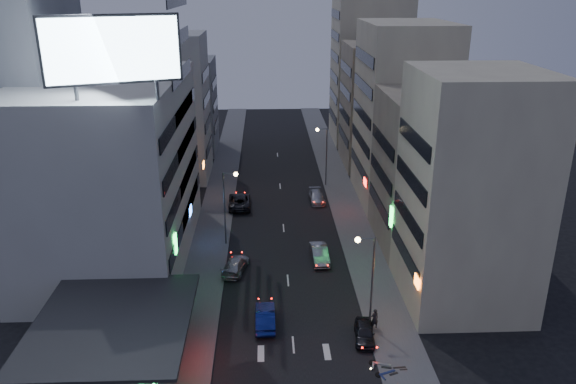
{
  "coord_description": "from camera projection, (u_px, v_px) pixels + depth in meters",
  "views": [
    {
      "loc": [
        -1.92,
        -32.43,
        26.34
      ],
      "look_at": [
        0.29,
        20.74,
        6.37
      ],
      "focal_mm": 35.0,
      "sensor_mm": 36.0,
      "label": 1
    }
  ],
  "objects": [
    {
      "name": "street_lamp_right_far",
      "position": [
        324.0,
        148.0,
        75.43
      ],
      "size": [
        1.6,
        0.44,
        8.02
      ],
      "color": "#595B60",
      "rests_on": "sidewalk_right"
    },
    {
      "name": "billboard",
      "position": [
        112.0,
        50.0,
        40.88
      ],
      "size": [
        9.52,
        3.75,
        6.2
      ],
      "rotation": [
        0.0,
        0.0,
        0.35
      ],
      "color": "#595B60",
      "rests_on": "white_building"
    },
    {
      "name": "white_building",
      "position": [
        111.0,
        172.0,
        54.55
      ],
      "size": [
        14.0,
        24.0,
        18.0
      ],
      "primitive_type": "cube",
      "color": "#AFAFAA",
      "rests_on": "ground"
    },
    {
      "name": "parked_car_right_mid",
      "position": [
        320.0,
        254.0,
        56.25
      ],
      "size": [
        1.82,
        4.63,
        1.5
      ],
      "primitive_type": "imported",
      "rotation": [
        0.0,
        0.0,
        0.05
      ],
      "color": "#94979B",
      "rests_on": "ground"
    },
    {
      "name": "sidewalk_left",
      "position": [
        216.0,
        215.0,
        67.4
      ],
      "size": [
        4.0,
        120.0,
        0.12
      ],
      "primitive_type": "cube",
      "color": "#4C4C4F",
      "rests_on": "ground"
    },
    {
      "name": "parked_car_left",
      "position": [
        240.0,
        201.0,
        69.74
      ],
      "size": [
        2.88,
        5.89,
        1.61
      ],
      "primitive_type": "imported",
      "rotation": [
        0.0,
        0.0,
        3.18
      ],
      "color": "black",
      "rests_on": "ground"
    },
    {
      "name": "street_lamp_right_near",
      "position": [
        368.0,
        269.0,
        43.63
      ],
      "size": [
        1.6,
        0.44,
        8.02
      ],
      "color": "#595B60",
      "rests_on": "sidewalk_right"
    },
    {
      "name": "shophouse_mid",
      "position": [
        434.0,
        171.0,
        58.04
      ],
      "size": [
        11.0,
        12.0,
        16.0
      ],
      "primitive_type": "cube",
      "color": "tan",
      "rests_on": "ground"
    },
    {
      "name": "road_car_blue",
      "position": [
        265.0,
        317.0,
        45.7
      ],
      "size": [
        1.63,
        4.54,
        1.49
      ],
      "primitive_type": "imported",
      "rotation": [
        0.0,
        0.0,
        3.15
      ],
      "color": "navy",
      "rests_on": "ground"
    },
    {
      "name": "shophouse_far",
      "position": [
        402.0,
        115.0,
        69.13
      ],
      "size": [
        10.0,
        14.0,
        22.0
      ],
      "primitive_type": "cube",
      "color": "beige",
      "rests_on": "ground"
    },
    {
      "name": "scooter_silver_a",
      "position": [
        403.0,
        381.0,
        38.47
      ],
      "size": [
        1.0,
        1.98,
        1.15
      ],
      "primitive_type": null,
      "rotation": [
        0.0,
        0.0,
        1.78
      ],
      "color": "#AAAAB1",
      "rests_on": "sidewalk_right"
    },
    {
      "name": "sidewalk_right",
      "position": [
        348.0,
        213.0,
        68.02
      ],
      "size": [
        4.0,
        120.0,
        0.12
      ],
      "primitive_type": "cube",
      "color": "#4C4C4F",
      "rests_on": "ground"
    },
    {
      "name": "scooter_black_b",
      "position": [
        406.0,
        360.0,
        40.63
      ],
      "size": [
        0.66,
        1.65,
        0.99
      ],
      "primitive_type": null,
      "rotation": [
        0.0,
        0.0,
        1.64
      ],
      "color": "black",
      "rests_on": "sidewalk_right"
    },
    {
      "name": "far_right_a",
      "position": [
        381.0,
        105.0,
        83.88
      ],
      "size": [
        11.0,
        12.0,
        18.0
      ],
      "primitive_type": "cube",
      "color": "tan",
      "rests_on": "ground"
    },
    {
      "name": "far_left_a",
      "position": [
        167.0,
        108.0,
        77.65
      ],
      "size": [
        11.0,
        10.0,
        20.0
      ],
      "primitive_type": "cube",
      "color": "#AFAFAA",
      "rests_on": "ground"
    },
    {
      "name": "food_court",
      "position": [
        102.0,
        343.0,
        40.3
      ],
      "size": [
        11.0,
        13.0,
        3.88
      ],
      "color": "beige",
      "rests_on": "ground"
    },
    {
      "name": "ground",
      "position": [
        296.0,
        379.0,
        39.67
      ],
      "size": [
        180.0,
        180.0,
        0.0
      ],
      "primitive_type": "plane",
      "color": "black",
      "rests_on": "ground"
    },
    {
      "name": "parked_car_right_far",
      "position": [
        317.0,
        197.0,
        71.45
      ],
      "size": [
        1.94,
        4.53,
        1.3
      ],
      "primitive_type": "imported",
      "rotation": [
        0.0,
        0.0,
        0.03
      ],
      "color": "#AAACB2",
      "rests_on": "ground"
    },
    {
      "name": "far_right_b",
      "position": [
        369.0,
        71.0,
        95.94
      ],
      "size": [
        12.0,
        12.0,
        24.0
      ],
      "primitive_type": "cube",
      "color": "beige",
      "rests_on": "ground"
    },
    {
      "name": "grey_tower",
      "position": [
        16.0,
        85.0,
        54.2
      ],
      "size": [
        10.0,
        14.0,
        34.0
      ],
      "primitive_type": "cube",
      "color": "gray",
      "rests_on": "ground"
    },
    {
      "name": "road_car_silver",
      "position": [
        235.0,
        265.0,
        54.19
      ],
      "size": [
        2.93,
        5.06,
        1.38
      ],
      "primitive_type": "imported",
      "rotation": [
        0.0,
        0.0,
        2.92
      ],
      "color": "#9EA1A6",
      "rests_on": "ground"
    },
    {
      "name": "parked_car_right_near",
      "position": [
        364.0,
        332.0,
        43.85
      ],
      "size": [
        1.89,
        3.89,
        1.28
      ],
      "primitive_type": "imported",
      "rotation": [
        0.0,
        0.0,
        -0.1
      ],
      "color": "#222227",
      "rests_on": "ground"
    },
    {
      "name": "far_left_b",
      "position": [
        178.0,
        106.0,
        90.67
      ],
      "size": [
        12.0,
        10.0,
        15.0
      ],
      "primitive_type": "cube",
      "color": "gray",
      "rests_on": "ground"
    },
    {
      "name": "street_lamp_left",
      "position": [
        228.0,
        198.0,
        58.13
      ],
      "size": [
        1.6,
        0.44,
        8.02
      ],
      "color": "#595B60",
      "rests_on": "sidewalk_left"
    },
    {
      "name": "scooter_blue",
      "position": [
        395.0,
        363.0,
        40.27
      ],
      "size": [
        1.28,
        2.01,
        1.17
      ],
      "primitive_type": null,
      "rotation": [
        0.0,
        0.0,
        1.94
      ],
      "color": "navy",
      "rests_on": "sidewalk_right"
    },
    {
      "name": "person",
      "position": [
        375.0,
        319.0,
        45.0
      ],
      "size": [
        0.73,
        0.59,
        1.74
      ],
      "primitive_type": "imported",
      "rotation": [
        0.0,
        0.0,
        3.44
      ],
      "color": "black",
      "rests_on": "sidewalk_right"
    },
    {
      "name": "scooter_silver_b",
      "position": [
        392.0,
        357.0,
        40.77
      ],
      "size": [
        1.19,
        2.14,
        1.24
      ],
      "primitive_type": null,
      "rotation": [
        0.0,
        0.0,
        1.3
      ],
      "color": "#A7A9AF",
      "rests_on": "sidewalk_right"
    },
    {
      "name": "shophouse_near",
      "position": [
        470.0,
        192.0,
        46.56
      ],
      "size": [
        10.0,
        11.0,
        20.0
      ],
      "primitive_type": "cube",
      "color": "beige",
      "rests_on": "ground"
    }
  ]
}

